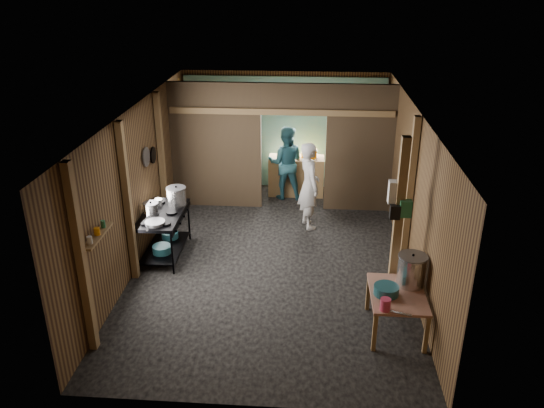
# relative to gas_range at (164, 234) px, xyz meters

# --- Properties ---
(floor) EXTENTS (4.50, 7.00, 0.00)m
(floor) POSITION_rel_gas_range_xyz_m (1.88, 0.05, -0.40)
(floor) COLOR black
(floor) RESTS_ON ground
(ceiling) EXTENTS (4.50, 7.00, 0.00)m
(ceiling) POSITION_rel_gas_range_xyz_m (1.88, 0.05, 2.20)
(ceiling) COLOR #262524
(ceiling) RESTS_ON ground
(wall_back) EXTENTS (4.50, 0.00, 2.60)m
(wall_back) POSITION_rel_gas_range_xyz_m (1.88, 3.55, 0.90)
(wall_back) COLOR brown
(wall_back) RESTS_ON ground
(wall_front) EXTENTS (4.50, 0.00, 2.60)m
(wall_front) POSITION_rel_gas_range_xyz_m (1.88, -3.45, 0.90)
(wall_front) COLOR brown
(wall_front) RESTS_ON ground
(wall_left) EXTENTS (0.00, 7.00, 2.60)m
(wall_left) POSITION_rel_gas_range_xyz_m (-0.37, 0.05, 0.90)
(wall_left) COLOR brown
(wall_left) RESTS_ON ground
(wall_right) EXTENTS (0.00, 7.00, 2.60)m
(wall_right) POSITION_rel_gas_range_xyz_m (4.13, 0.05, 0.90)
(wall_right) COLOR brown
(wall_right) RESTS_ON ground
(partition_left) EXTENTS (1.85, 0.10, 2.60)m
(partition_left) POSITION_rel_gas_range_xyz_m (0.55, 2.25, 0.90)
(partition_left) COLOR #40321F
(partition_left) RESTS_ON floor
(partition_right) EXTENTS (1.35, 0.10, 2.60)m
(partition_right) POSITION_rel_gas_range_xyz_m (3.46, 2.25, 0.90)
(partition_right) COLOR #40321F
(partition_right) RESTS_ON floor
(partition_header) EXTENTS (1.30, 0.10, 0.60)m
(partition_header) POSITION_rel_gas_range_xyz_m (2.13, 2.25, 1.90)
(partition_header) COLOR #40321F
(partition_header) RESTS_ON wall_back
(turquoise_panel) EXTENTS (4.40, 0.06, 2.50)m
(turquoise_panel) POSITION_rel_gas_range_xyz_m (1.88, 3.49, 0.85)
(turquoise_panel) COLOR #6A9B99
(turquoise_panel) RESTS_ON wall_back
(back_counter) EXTENTS (1.20, 0.50, 0.85)m
(back_counter) POSITION_rel_gas_range_xyz_m (2.18, 3.00, 0.02)
(back_counter) COLOR brown
(back_counter) RESTS_ON floor
(wall_clock) EXTENTS (0.20, 0.03, 0.20)m
(wall_clock) POSITION_rel_gas_range_xyz_m (2.13, 3.45, 1.50)
(wall_clock) COLOR silver
(wall_clock) RESTS_ON wall_back
(post_left_a) EXTENTS (0.10, 0.12, 2.60)m
(post_left_a) POSITION_rel_gas_range_xyz_m (-0.30, -2.55, 0.90)
(post_left_a) COLOR brown
(post_left_a) RESTS_ON floor
(post_left_b) EXTENTS (0.10, 0.12, 2.60)m
(post_left_b) POSITION_rel_gas_range_xyz_m (-0.30, -0.75, 0.90)
(post_left_b) COLOR brown
(post_left_b) RESTS_ON floor
(post_left_c) EXTENTS (0.10, 0.12, 2.60)m
(post_left_c) POSITION_rel_gas_range_xyz_m (-0.30, 1.25, 0.90)
(post_left_c) COLOR brown
(post_left_c) RESTS_ON floor
(post_right) EXTENTS (0.10, 0.12, 2.60)m
(post_right) POSITION_rel_gas_range_xyz_m (4.06, -0.15, 0.90)
(post_right) COLOR brown
(post_right) RESTS_ON floor
(post_free) EXTENTS (0.12, 0.12, 2.60)m
(post_free) POSITION_rel_gas_range_xyz_m (3.73, -1.25, 0.90)
(post_free) COLOR brown
(post_free) RESTS_ON floor
(cross_beam) EXTENTS (4.40, 0.12, 0.12)m
(cross_beam) POSITION_rel_gas_range_xyz_m (1.88, 2.20, 1.65)
(cross_beam) COLOR brown
(cross_beam) RESTS_ON wall_left
(pan_lid_big) EXTENTS (0.03, 0.34, 0.34)m
(pan_lid_big) POSITION_rel_gas_range_xyz_m (-0.33, 0.45, 1.25)
(pan_lid_big) COLOR slate
(pan_lid_big) RESTS_ON wall_left
(pan_lid_small) EXTENTS (0.03, 0.30, 0.30)m
(pan_lid_small) POSITION_rel_gas_range_xyz_m (-0.33, 0.85, 1.15)
(pan_lid_small) COLOR black
(pan_lid_small) RESTS_ON wall_left
(wall_shelf) EXTENTS (0.14, 0.80, 0.03)m
(wall_shelf) POSITION_rel_gas_range_xyz_m (-0.27, -2.05, 1.00)
(wall_shelf) COLOR brown
(wall_shelf) RESTS_ON wall_left
(jar_white) EXTENTS (0.07, 0.07, 0.10)m
(jar_white) POSITION_rel_gas_range_xyz_m (-0.27, -2.30, 1.06)
(jar_white) COLOR silver
(jar_white) RESTS_ON wall_shelf
(jar_yellow) EXTENTS (0.08, 0.08, 0.10)m
(jar_yellow) POSITION_rel_gas_range_xyz_m (-0.27, -2.05, 1.06)
(jar_yellow) COLOR orange
(jar_yellow) RESTS_ON wall_shelf
(jar_green) EXTENTS (0.06, 0.06, 0.10)m
(jar_green) POSITION_rel_gas_range_xyz_m (-0.27, -1.83, 1.06)
(jar_green) COLOR #267246
(jar_green) RESTS_ON wall_shelf
(bag_white) EXTENTS (0.22, 0.15, 0.32)m
(bag_white) POSITION_rel_gas_range_xyz_m (3.68, -1.17, 1.38)
(bag_white) COLOR silver
(bag_white) RESTS_ON post_free
(bag_green) EXTENTS (0.16, 0.12, 0.24)m
(bag_green) POSITION_rel_gas_range_xyz_m (3.80, -1.31, 1.20)
(bag_green) COLOR #267246
(bag_green) RESTS_ON post_free
(bag_black) EXTENTS (0.14, 0.10, 0.20)m
(bag_black) POSITION_rel_gas_range_xyz_m (3.66, -1.33, 1.15)
(bag_black) COLOR black
(bag_black) RESTS_ON post_free
(gas_range) EXTENTS (0.70, 1.37, 0.81)m
(gas_range) POSITION_rel_gas_range_xyz_m (0.00, 0.00, 0.00)
(gas_range) COLOR black
(gas_range) RESTS_ON floor
(prep_table) EXTENTS (0.73, 1.01, 0.60)m
(prep_table) POSITION_rel_gas_range_xyz_m (3.71, -1.87, -0.11)
(prep_table) COLOR #AA6D5B
(prep_table) RESTS_ON floor
(stove_pot_large) EXTENTS (0.42, 0.42, 0.35)m
(stove_pot_large) POSITION_rel_gas_range_xyz_m (0.17, 0.37, 0.56)
(stove_pot_large) COLOR silver
(stove_pot_large) RESTS_ON gas_range
(stove_pot_med) EXTENTS (0.30, 0.30, 0.23)m
(stove_pot_med) POSITION_rel_gas_range_xyz_m (-0.17, -0.05, 0.50)
(stove_pot_med) COLOR silver
(stove_pot_med) RESTS_ON gas_range
(stove_saucepan) EXTENTS (0.19, 0.19, 0.10)m
(stove_saucepan) POSITION_rel_gas_range_xyz_m (-0.17, 0.35, 0.45)
(stove_saucepan) COLOR silver
(stove_saucepan) RESTS_ON gas_range
(frying_pan) EXTENTS (0.43, 0.60, 0.07)m
(frying_pan) POSITION_rel_gas_range_xyz_m (0.00, -0.44, 0.43)
(frying_pan) COLOR slate
(frying_pan) RESTS_ON gas_range
(blue_tub_front) EXTENTS (0.32, 0.32, 0.13)m
(blue_tub_front) POSITION_rel_gas_range_xyz_m (0.00, -0.21, -0.18)
(blue_tub_front) COLOR #1C4C54
(blue_tub_front) RESTS_ON gas_range
(blue_tub_back) EXTENTS (0.30, 0.30, 0.12)m
(blue_tub_back) POSITION_rel_gas_range_xyz_m (0.00, 0.35, -0.19)
(blue_tub_back) COLOR #1C4C54
(blue_tub_back) RESTS_ON gas_range
(stock_pot) EXTENTS (0.41, 0.41, 0.47)m
(stock_pot) POSITION_rel_gas_range_xyz_m (3.91, -1.64, 0.41)
(stock_pot) COLOR silver
(stock_pot) RESTS_ON prep_table
(wash_basin) EXTENTS (0.37, 0.37, 0.13)m
(wash_basin) POSITION_rel_gas_range_xyz_m (3.55, -1.91, 0.26)
(wash_basin) COLOR #1C4C54
(wash_basin) RESTS_ON prep_table
(pink_bucket) EXTENTS (0.17, 0.17, 0.16)m
(pink_bucket) POSITION_rel_gas_range_xyz_m (3.49, -2.29, 0.27)
(pink_bucket) COLOR #BE3456
(pink_bucket) RESTS_ON prep_table
(knife) EXTENTS (0.30, 0.12, 0.01)m
(knife) POSITION_rel_gas_range_xyz_m (3.67, -2.35, 0.20)
(knife) COLOR silver
(knife) RESTS_ON prep_table
(yellow_tub) EXTENTS (0.34, 0.34, 0.19)m
(yellow_tub) POSITION_rel_gas_range_xyz_m (2.45, 3.00, 0.54)
(yellow_tub) COLOR orange
(yellow_tub) RESTS_ON back_counter
(red_cup) EXTENTS (0.12, 0.12, 0.14)m
(red_cup) POSITION_rel_gas_range_xyz_m (1.89, 3.00, 0.52)
(red_cup) COLOR #C1442E
(red_cup) RESTS_ON back_counter
(cook) EXTENTS (0.59, 0.72, 1.69)m
(cook) POSITION_rel_gas_range_xyz_m (2.47, 1.37, 0.44)
(cook) COLOR silver
(cook) RESTS_ON floor
(worker_back) EXTENTS (0.78, 0.61, 1.59)m
(worker_back) POSITION_rel_gas_range_xyz_m (1.96, 2.78, 0.39)
(worker_back) COLOR #265A67
(worker_back) RESTS_ON floor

